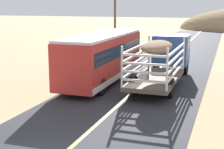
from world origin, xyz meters
TOP-DOWN VIEW (x-y plane):
  - livestock_truck at (1.19, 14.34)m, footprint 2.53×9.70m
  - bus at (-2.68, 12.26)m, footprint 2.54×10.00m
  - power_pole_mid at (-6.19, 25.30)m, footprint 2.20×0.24m

SIDE VIEW (x-z plane):
  - bus at x=-2.68m, z-range 0.14..3.35m
  - livestock_truck at x=1.19m, z-range 0.28..3.30m
  - power_pole_mid at x=-6.19m, z-range 0.29..8.11m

